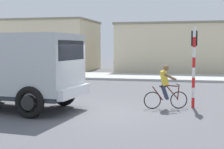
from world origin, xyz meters
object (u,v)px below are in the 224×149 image
Objects in this scene: truck_foreground at (11,66)px; traffic_light_pole at (194,56)px; cyclist at (165,87)px; pedestrian_near_kerb at (73,72)px.

truck_foreground is 7.17m from traffic_light_pole.
traffic_light_pole is at bearing 29.39° from cyclist.
truck_foreground reaches higher than pedestrian_near_kerb.
cyclist is 9.31m from pedestrian_near_kerb.
cyclist reaches higher than pedestrian_near_kerb.
truck_foreground is at bearing -86.61° from pedestrian_near_kerb.
truck_foreground is 3.26× the size of cyclist.
truck_foreground is 8.34m from pedestrian_near_kerb.
traffic_light_pole is (6.86, 2.02, 0.40)m from truck_foreground.
cyclist is at bearing -150.61° from traffic_light_pole.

